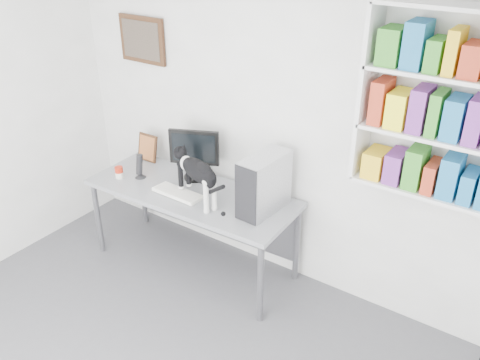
# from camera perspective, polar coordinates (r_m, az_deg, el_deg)

# --- Properties ---
(room) EXTENTS (4.01, 4.01, 2.70)m
(room) POSITION_cam_1_polar(r_m,az_deg,el_deg) (2.93, -18.64, -6.32)
(room) COLOR #515155
(room) RESTS_ON ground
(bookshelf) EXTENTS (1.03, 0.28, 1.24)m
(bookshelf) POSITION_cam_1_polar(r_m,az_deg,el_deg) (3.45, 21.81, 7.69)
(bookshelf) COLOR silver
(bookshelf) RESTS_ON room
(wall_art) EXTENTS (0.52, 0.04, 0.42)m
(wall_art) POSITION_cam_1_polar(r_m,az_deg,el_deg) (4.84, -10.93, 15.21)
(wall_art) COLOR #472B17
(wall_art) RESTS_ON room
(desk) EXTENTS (1.90, 0.80, 0.78)m
(desk) POSITION_cam_1_polar(r_m,az_deg,el_deg) (4.63, -5.26, -5.46)
(desk) COLOR gray
(desk) RESTS_ON room
(monitor) EXTENTS (0.50, 0.38, 0.48)m
(monitor) POSITION_cam_1_polar(r_m,az_deg,el_deg) (4.53, -5.13, 2.91)
(monitor) COLOR black
(monitor) RESTS_ON desk
(keyboard) EXTENTS (0.45, 0.18, 0.03)m
(keyboard) POSITION_cam_1_polar(r_m,az_deg,el_deg) (4.37, -6.99, -1.46)
(keyboard) COLOR white
(keyboard) RESTS_ON desk
(pc_tower) EXTENTS (0.24, 0.49, 0.48)m
(pc_tower) POSITION_cam_1_polar(r_m,az_deg,el_deg) (4.02, 2.73, -0.42)
(pc_tower) COLOR silver
(pc_tower) RESTS_ON desk
(speaker) EXTENTS (0.11, 0.11, 0.23)m
(speaker) POSITION_cam_1_polar(r_m,az_deg,el_deg) (4.66, -11.22, 1.58)
(speaker) COLOR black
(speaker) RESTS_ON desk
(leaning_print) EXTENTS (0.22, 0.09, 0.27)m
(leaning_print) POSITION_cam_1_polar(r_m,az_deg,el_deg) (4.98, -10.34, 3.65)
(leaning_print) COLOR #472B17
(leaning_print) RESTS_ON desk
(soup_can) EXTENTS (0.09, 0.09, 0.11)m
(soup_can) POSITION_cam_1_polar(r_m,az_deg,el_deg) (4.72, -13.41, 0.84)
(soup_can) COLOR red
(soup_can) RESTS_ON desk
(cat) EXTENTS (0.67, 0.38, 0.40)m
(cat) POSITION_cam_1_polar(r_m,az_deg,el_deg) (4.16, -4.77, -0.05)
(cat) COLOR black
(cat) RESTS_ON desk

